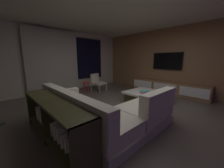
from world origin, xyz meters
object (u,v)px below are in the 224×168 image
(console_table_behind_couch, at_px, (54,119))
(sectional_couch, at_px, (101,113))
(accent_chair_near_window, at_px, (97,81))
(book_stack_on_coffee_table, at_px, (144,92))
(mounted_tv, at_px, (167,61))
(side_stool, at_px, (86,84))
(coffee_table, at_px, (146,97))
(media_console, at_px, (168,88))

(console_table_behind_couch, bearing_deg, sectional_couch, -8.23)
(accent_chair_near_window, bearing_deg, book_stack_on_coffee_table, -89.76)
(book_stack_on_coffee_table, relative_size, mounted_tv, 0.21)
(side_stool, bearing_deg, console_table_behind_couch, -131.42)
(coffee_table, height_order, console_table_behind_couch, console_table_behind_couch)
(coffee_table, bearing_deg, accent_chair_near_window, 94.81)
(book_stack_on_coffee_table, xyz_separation_m, mounted_tv, (1.99, 0.21, 0.95))
(coffee_table, xyz_separation_m, mounted_tv, (1.79, 0.15, 1.16))
(coffee_table, height_order, book_stack_on_coffee_table, book_stack_on_coffee_table)
(book_stack_on_coffee_table, xyz_separation_m, media_console, (1.80, 0.02, -0.15))
(coffee_table, distance_m, console_table_behind_couch, 2.99)
(media_console, xyz_separation_m, console_table_behind_couch, (-4.59, -0.01, 0.16))
(accent_chair_near_window, bearing_deg, sectional_couch, -125.78)
(accent_chair_near_window, xyz_separation_m, console_table_behind_couch, (-2.77, -2.45, -0.03))
(accent_chair_near_window, xyz_separation_m, mounted_tv, (2.00, -2.25, 0.92))
(side_stool, bearing_deg, media_console, -46.63)
(coffee_table, distance_m, book_stack_on_coffee_table, 0.29)
(mounted_tv, bearing_deg, coffee_table, -175.11)
(book_stack_on_coffee_table, height_order, accent_chair_near_window, accent_chair_near_window)
(sectional_couch, bearing_deg, side_stool, 63.74)
(side_stool, xyz_separation_m, mounted_tv, (2.55, -2.31, 0.98))
(book_stack_on_coffee_table, relative_size, side_stool, 0.56)
(mounted_tv, bearing_deg, side_stool, 137.83)
(sectional_couch, xyz_separation_m, side_stool, (1.31, 2.65, 0.08))
(coffee_table, xyz_separation_m, accent_chair_near_window, (-0.20, 2.40, 0.25))
(console_table_behind_couch, bearing_deg, side_stool, 48.58)
(book_stack_on_coffee_table, height_order, mounted_tv, mounted_tv)
(sectional_couch, bearing_deg, book_stack_on_coffee_table, 3.76)
(mounted_tv, xyz_separation_m, console_table_behind_couch, (-4.77, -0.20, -0.94))
(media_console, relative_size, mounted_tv, 2.52)
(sectional_couch, distance_m, media_console, 3.68)
(book_stack_on_coffee_table, relative_size, media_console, 0.08)
(mounted_tv, bearing_deg, console_table_behind_couch, -177.55)
(coffee_table, bearing_deg, side_stool, 107.10)
(sectional_couch, bearing_deg, mounted_tv, 4.98)
(sectional_couch, bearing_deg, coffee_table, 5.06)
(book_stack_on_coffee_table, bearing_deg, side_stool, 102.64)
(accent_chair_near_window, height_order, media_console, accent_chair_near_window)
(sectional_couch, bearing_deg, console_table_behind_couch, 171.77)
(sectional_couch, height_order, accent_chair_near_window, sectional_couch)
(accent_chair_near_window, relative_size, console_table_behind_couch, 0.37)
(accent_chair_near_window, distance_m, console_table_behind_couch, 3.70)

